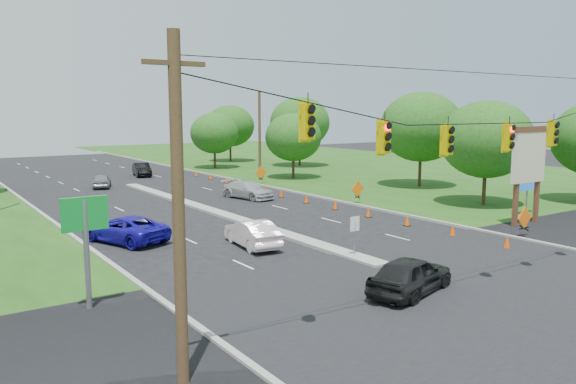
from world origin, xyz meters
TOP-DOWN VIEW (x-y plane):
  - ground at (0.00, 0.00)m, footprint 160.00×160.00m
  - grass_right at (30.00, 20.00)m, footprint 40.00×160.00m
  - cross_street at (0.00, 0.00)m, footprint 160.00×14.00m
  - curb_left at (-10.10, 30.00)m, footprint 0.25×110.00m
  - curb_right at (10.10, 30.00)m, footprint 0.25×110.00m
  - median at (0.00, 21.00)m, footprint 1.00×34.00m
  - median_sign at (0.00, 6.00)m, footprint 0.55×0.06m
  - signal_span at (-0.05, -1.00)m, footprint 25.60×0.32m
  - utility_pole_far_right at (12.50, 35.00)m, footprint 0.28×0.28m
  - pylon_sign at (14.31, 6.20)m, footprint 5.90×2.30m
  - cone_0 at (7.79, 3.00)m, footprint 0.32×0.32m
  - cone_1 at (7.79, 6.50)m, footprint 0.32×0.32m
  - cone_2 at (7.79, 10.00)m, footprint 0.32×0.32m
  - cone_3 at (7.79, 13.50)m, footprint 0.32×0.32m
  - cone_4 at (7.79, 17.00)m, footprint 0.32×0.32m
  - cone_5 at (7.79, 20.50)m, footprint 0.32×0.32m
  - cone_6 at (7.79, 24.00)m, footprint 0.32×0.32m
  - cone_7 at (8.39, 27.50)m, footprint 0.32×0.32m
  - cone_8 at (8.39, 31.00)m, footprint 0.32×0.32m
  - cone_9 at (8.39, 34.50)m, footprint 0.32×0.32m
  - cone_10 at (8.39, 38.00)m, footprint 0.32×0.32m
  - cone_11 at (8.39, 41.50)m, footprint 0.32×0.32m
  - work_sign_0 at (10.80, 4.00)m, footprint 1.27×0.58m
  - work_sign_1 at (10.80, 18.00)m, footprint 1.27×0.58m
  - work_sign_2 at (10.80, 32.00)m, footprint 1.27×0.58m
  - tree_7 at (18.00, 12.00)m, footprint 6.72×6.72m
  - tree_8 at (22.00, 22.00)m, footprint 7.56×7.56m
  - tree_9 at (16.00, 34.00)m, footprint 5.88×5.88m
  - tree_10 at (24.00, 44.00)m, footprint 7.56×7.56m
  - tree_11 at (20.00, 55.00)m, footprint 6.72×6.72m
  - tree_12 at (14.00, 48.00)m, footprint 5.88×5.88m
  - black_sedan at (-1.70, 0.77)m, footprint 4.76×2.94m
  - white_sedan at (-2.83, 10.86)m, footprint 2.03×4.50m
  - blue_pickup at (-7.99, 15.66)m, footprint 4.11×5.71m
  - silver_car_far at (5.25, 25.07)m, footprint 2.97×5.17m
  - silver_car_oncoming at (-2.65, 38.21)m, footprint 2.70×4.03m
  - dark_car_receding at (3.67, 45.16)m, footprint 2.37×4.60m

SIDE VIEW (x-z plane):
  - ground at x=0.00m, z-range 0.00..0.00m
  - grass_right at x=30.00m, z-range -0.03..0.03m
  - cross_street at x=0.00m, z-range -0.01..0.01m
  - curb_left at x=-10.10m, z-range -0.08..0.08m
  - curb_right at x=10.10m, z-range -0.08..0.08m
  - median at x=0.00m, z-range -0.09..0.09m
  - cone_0 at x=7.79m, z-range 0.00..0.70m
  - cone_1 at x=7.79m, z-range 0.00..0.70m
  - cone_2 at x=7.79m, z-range 0.00..0.70m
  - cone_3 at x=7.79m, z-range 0.00..0.70m
  - cone_4 at x=7.79m, z-range 0.00..0.70m
  - cone_5 at x=7.79m, z-range 0.00..0.70m
  - cone_6 at x=7.79m, z-range 0.00..0.70m
  - cone_7 at x=8.39m, z-range 0.00..0.70m
  - cone_8 at x=8.39m, z-range 0.00..0.70m
  - cone_9 at x=8.39m, z-range 0.00..0.70m
  - cone_10 at x=8.39m, z-range 0.00..0.70m
  - cone_11 at x=8.39m, z-range 0.00..0.70m
  - silver_car_oncoming at x=-2.65m, z-range 0.00..1.27m
  - silver_car_far at x=5.25m, z-range 0.00..1.41m
  - white_sedan at x=-2.83m, z-range 0.00..1.43m
  - blue_pickup at x=-7.99m, z-range 0.00..1.44m
  - dark_car_receding at x=3.67m, z-range 0.00..1.44m
  - black_sedan at x=-1.70m, z-range 0.00..1.51m
  - work_sign_0 at x=10.80m, z-range 0.41..1.78m
  - work_sign_1 at x=10.80m, z-range 0.41..1.78m
  - work_sign_2 at x=10.80m, z-range 0.41..1.78m
  - median_sign at x=0.00m, z-range 0.44..2.49m
  - pylon_sign at x=14.31m, z-range 0.94..7.06m
  - tree_9 at x=16.00m, z-range 0.91..7.77m
  - tree_12 at x=14.00m, z-range 0.91..7.77m
  - utility_pole_far_right at x=12.50m, z-range 0.00..9.00m
  - tree_7 at x=18.00m, z-range 1.04..8.88m
  - tree_11 at x=20.00m, z-range 1.04..8.88m
  - signal_span at x=-0.05m, z-range 0.47..9.47m
  - tree_8 at x=22.00m, z-range 1.17..9.99m
  - tree_10 at x=24.00m, z-range 1.17..9.99m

